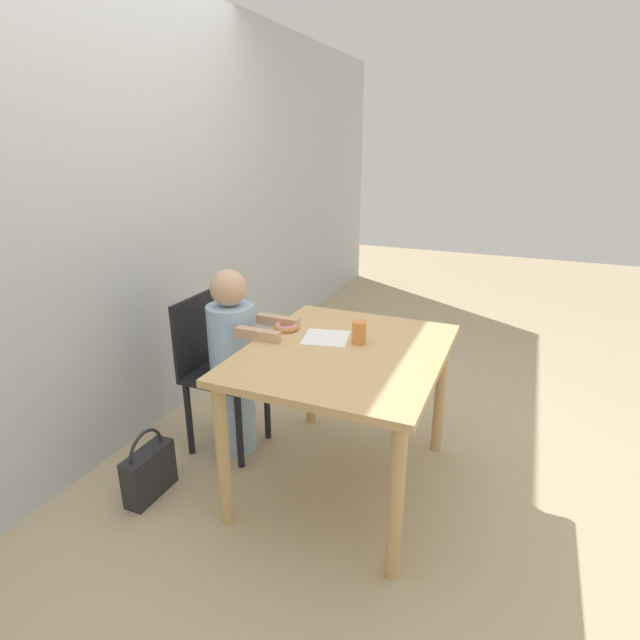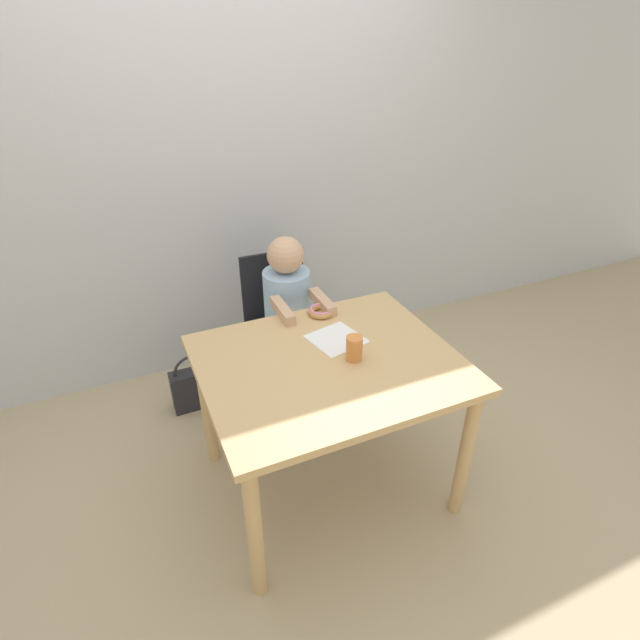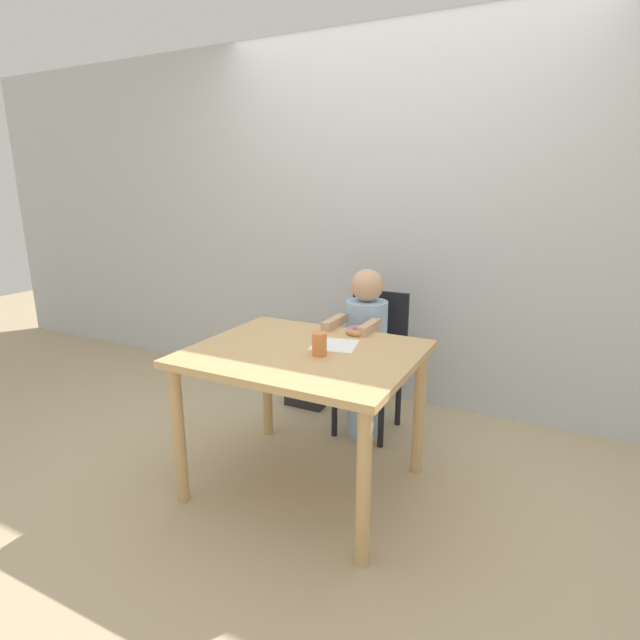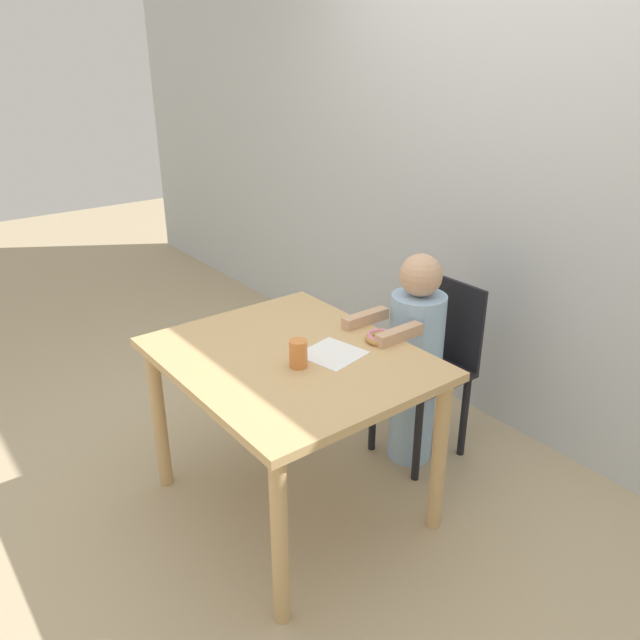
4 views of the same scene
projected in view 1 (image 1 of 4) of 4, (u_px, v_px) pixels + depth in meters
ground_plane at (343, 481)px, 2.56m from camera, size 12.00×12.00×0.00m
wall_back at (116, 221)px, 2.61m from camera, size 8.00×0.05×2.50m
dining_table at (345, 369)px, 2.35m from camera, size 1.07×0.89×0.74m
chair at (217, 371)px, 2.74m from camera, size 0.37×0.39×0.87m
child_figure at (234, 362)px, 2.67m from camera, size 0.26×0.46×1.04m
donut at (286, 326)px, 2.55m from camera, size 0.13×0.13×0.03m
napkin at (326, 338)px, 2.45m from camera, size 0.26×0.26×0.00m
handbag at (149, 471)px, 2.42m from camera, size 0.28×0.10×0.36m
cup at (359, 332)px, 2.37m from camera, size 0.07×0.07×0.11m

